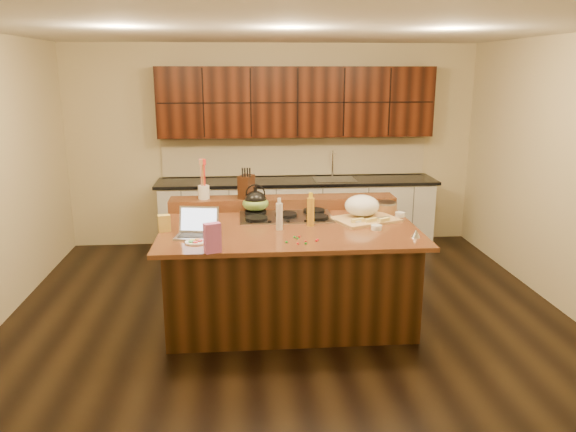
{
  "coord_description": "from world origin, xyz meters",
  "views": [
    {
      "loc": [
        -0.43,
        -5.12,
        2.35
      ],
      "look_at": [
        0.0,
        0.05,
        1.0
      ],
      "focal_mm": 35.0,
      "sensor_mm": 36.0,
      "label": 1
    }
  ],
  "objects": [
    {
      "name": "green_bowl",
      "position": [
        -0.3,
        0.43,
        1.04
      ],
      "size": [
        0.34,
        0.34,
        0.15
      ],
      "primitive_type": "ellipsoid",
      "rotation": [
        0.0,
        0.0,
        -0.32
      ],
      "color": "olive",
      "rests_on": "cooktop"
    },
    {
      "name": "gumdrop_0",
      "position": [
        0.1,
        -0.56,
        0.93
      ],
      "size": [
        0.02,
        0.02,
        0.02
      ],
      "primitive_type": "ellipsoid",
      "color": "red",
      "rests_on": "island"
    },
    {
      "name": "gumdrop_5",
      "position": [
        -0.06,
        -0.56,
        0.93
      ],
      "size": [
        0.02,
        0.02,
        0.02
      ],
      "primitive_type": "ellipsoid",
      "color": "#198C26",
      "rests_on": "island"
    },
    {
      "name": "kitchen_timer",
      "position": [
        1.09,
        -0.48,
        0.96
      ],
      "size": [
        0.09,
        0.09,
        0.07
      ],
      "primitive_type": "cone",
      "rotation": [
        0.0,
        0.0,
        -0.1
      ],
      "color": "silver",
      "rests_on": "island"
    },
    {
      "name": "ramekin_c",
      "position": [
        0.65,
        -0.01,
        0.94
      ],
      "size": [
        0.11,
        0.11,
        0.04
      ],
      "primitive_type": "cylinder",
      "rotation": [
        0.0,
        0.0,
        -0.13
      ],
      "color": "white",
      "rests_on": "island"
    },
    {
      "name": "gumdrop_3",
      "position": [
        0.09,
        -0.61,
        0.93
      ],
      "size": [
        0.02,
        0.02,
        0.02
      ],
      "primitive_type": "ellipsoid",
      "color": "#198C26",
      "rests_on": "island"
    },
    {
      "name": "ramekin_a",
      "position": [
        0.8,
        -0.21,
        0.94
      ],
      "size": [
        0.12,
        0.12,
        0.04
      ],
      "primitive_type": "cylinder",
      "rotation": [
        0.0,
        0.0,
        -0.26
      ],
      "color": "white",
      "rests_on": "island"
    },
    {
      "name": "back_counter",
      "position": [
        0.3,
        2.23,
        0.98
      ],
      "size": [
        3.7,
        0.66,
        2.4
      ],
      "color": "silver",
      "rests_on": "ground"
    },
    {
      "name": "wooden_tray",
      "position": [
        0.75,
        0.17,
        1.03
      ],
      "size": [
        0.7,
        0.61,
        0.24
      ],
      "rotation": [
        0.0,
        0.0,
        0.38
      ],
      "color": "tan",
      "rests_on": "island"
    },
    {
      "name": "back_ledge",
      "position": [
        0.0,
        0.7,
        0.98
      ],
      "size": [
        2.4,
        0.3,
        0.12
      ],
      "primitive_type": "cube",
      "color": "black",
      "rests_on": "island"
    },
    {
      "name": "gumdrop_1",
      "position": [
        0.02,
        -0.42,
        0.93
      ],
      "size": [
        0.02,
        0.02,
        0.02
      ],
      "primitive_type": "ellipsoid",
      "color": "#198C26",
      "rests_on": "island"
    },
    {
      "name": "utensil_crock",
      "position": [
        -0.84,
        0.7,
        1.11
      ],
      "size": [
        0.12,
        0.12,
        0.14
      ],
      "primitive_type": "cylinder",
      "rotation": [
        0.0,
        0.0,
        -0.01
      ],
      "color": "white",
      "rests_on": "back_ledge"
    },
    {
      "name": "pink_bag",
      "position": [
        -0.68,
        -0.76,
        1.04
      ],
      "size": [
        0.15,
        0.12,
        0.25
      ],
      "primitive_type": "cube",
      "rotation": [
        0.0,
        0.0,
        0.4
      ],
      "color": "#C15AA3",
      "rests_on": "island"
    },
    {
      "name": "gumdrop_4",
      "position": [
        0.03,
        -0.61,
        0.93
      ],
      "size": [
        0.02,
        0.02,
        0.02
      ],
      "primitive_type": "ellipsoid",
      "color": "red",
      "rests_on": "island"
    },
    {
      "name": "strainer_bowl",
      "position": [
        1.05,
        0.43,
        0.97
      ],
      "size": [
        0.29,
        0.29,
        0.09
      ],
      "primitive_type": "cylinder",
      "rotation": [
        0.0,
        0.0,
        -0.26
      ],
      "color": "#996B3F",
      "rests_on": "island"
    },
    {
      "name": "gumdrop_2",
      "position": [
        0.06,
        -0.41,
        0.93
      ],
      "size": [
        0.02,
        0.02,
        0.02
      ],
      "primitive_type": "ellipsoid",
      "color": "red",
      "rests_on": "island"
    },
    {
      "name": "ramekin_b",
      "position": [
        1.15,
        0.24,
        0.94
      ],
      "size": [
        0.1,
        0.1,
        0.04
      ],
      "primitive_type": "cylinder",
      "rotation": [
        0.0,
        0.0,
        -0.04
      ],
      "color": "white",
      "rests_on": "island"
    },
    {
      "name": "oil_bottle",
      "position": [
        0.21,
        -0.03,
        1.06
      ],
      "size": [
        0.07,
        0.07,
        0.27
      ],
      "primitive_type": "cylinder",
      "rotation": [
        0.0,
        0.0,
        -0.0
      ],
      "color": "gold",
      "rests_on": "island"
    },
    {
      "name": "island",
      "position": [
        0.0,
        0.0,
        0.46
      ],
      "size": [
        2.4,
        1.6,
        0.92
      ],
      "color": "black",
      "rests_on": "ground"
    },
    {
      "name": "package_box",
      "position": [
        -1.15,
        -0.1,
        1.0
      ],
      "size": [
        0.12,
        0.1,
        0.15
      ],
      "primitive_type": "cube",
      "rotation": [
        0.0,
        0.0,
        0.25
      ],
      "color": "gold",
      "rests_on": "island"
    },
    {
      "name": "kettle",
      "position": [
        -0.3,
        0.43,
        1.07
      ],
      "size": [
        0.23,
        0.23,
        0.2
      ],
      "primitive_type": "ellipsoid",
      "rotation": [
        0.0,
        0.0,
        0.02
      ],
      "color": "black",
      "rests_on": "cooktop"
    },
    {
      "name": "cooktop",
      "position": [
        0.0,
        0.3,
        0.94
      ],
      "size": [
        0.92,
        0.52,
        0.05
      ],
      "color": "gray",
      "rests_on": "island"
    },
    {
      "name": "gumdrop_7",
      "position": [
        0.04,
        -0.46,
        0.93
      ],
      "size": [
        0.02,
        0.02,
        0.02
      ],
      "primitive_type": "ellipsoid",
      "color": "#198C26",
      "rests_on": "island"
    },
    {
      "name": "candy_plate",
      "position": [
        -0.84,
        -0.48,
        0.93
      ],
      "size": [
        0.18,
        0.18,
        0.01
      ],
      "primitive_type": "cylinder",
      "rotation": [
        0.0,
        0.0,
        0.0
      ],
      "color": "white",
      "rests_on": "island"
    },
    {
      "name": "room",
      "position": [
        0.0,
        0.0,
        1.35
      ],
      "size": [
        5.52,
        5.02,
        2.72
      ],
      "color": "black",
      "rests_on": "ground"
    },
    {
      "name": "vinegar_bottle",
      "position": [
        -0.1,
        -0.13,
        1.04
      ],
      "size": [
        0.08,
        0.08,
        0.25
      ],
      "primitive_type": "cylinder",
      "rotation": [
        0.0,
        0.0,
        0.38
      ],
      "color": "silver",
      "rests_on": "island"
    },
    {
      "name": "gumdrop_6",
      "position": [
        0.21,
        -0.51,
        0.93
      ],
      "size": [
        0.02,
        0.02,
        0.02
      ],
      "primitive_type": "ellipsoid",
      "color": "red",
      "rests_on": "island"
    },
    {
      "name": "knife_block",
      "position": [
        -0.39,
        0.7,
        1.16
      ],
      "size": [
        0.19,
        0.23,
        0.24
      ],
      "primitive_type": "cube",
      "rotation": [
        0.0,
        0.0,
        -0.41
      ],
      "color": "black",
      "rests_on": "back_ledge"
    },
    {
      "name": "gumdrop_8",
      "position": [
        0.2,
        -0.54,
        0.93
      ],
      "size": [
        0.02,
        0.02,
        0.02
      ],
      "primitive_type": "ellipsoid",
      "color": "red",
      "rests_on": "island"
    },
    {
      "name": "laptop",
      "position": [
        -0.84,
        -0.27,
        0.99
      ],
      "size": [
        0.4,
        0.34,
        0.25
      ],
      "rotation": [
        0.0,
        0.0,
        -0.17
      ],
      "color": "#B7B7BC",
      "rests_on": "island"
    }
  ]
}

